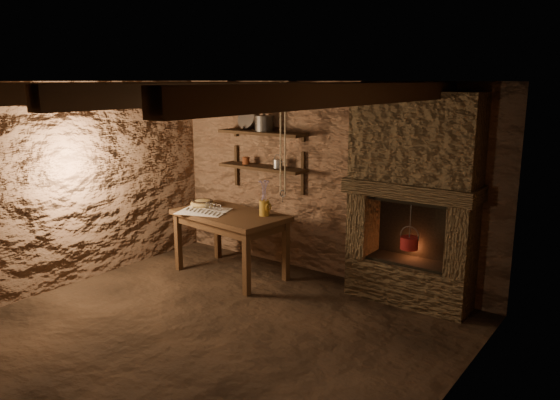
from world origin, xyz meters
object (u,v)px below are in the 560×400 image
Objects in this scene: stoneware_jug at (264,201)px; wooden_bowl at (203,204)px; work_table at (231,242)px; red_pot at (409,242)px; iron_stockpot at (264,124)px.

stoneware_jug is 0.97m from wooden_bowl.
work_table is 2.22m from red_pot.
iron_stockpot is at bearing 104.11° from stoneware_jug.
iron_stockpot is at bearing 88.91° from work_table.
work_table is at bearing 175.30° from stoneware_jug.
stoneware_jug is (0.43, 0.15, 0.56)m from work_table.
work_table is 0.67m from wooden_bowl.
iron_stockpot reaches higher than wooden_bowl.
wooden_bowl is 0.59× the size of red_pot.
stoneware_jug is 0.81× the size of red_pot.
work_table is at bearing -97.75° from iron_stockpot.
stoneware_jug is 1.83× the size of iron_stockpot.
iron_stockpot reaches higher than work_table.
iron_stockpot is (0.08, 0.60, 1.43)m from work_table.
wooden_bowl is 2.71m from red_pot.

